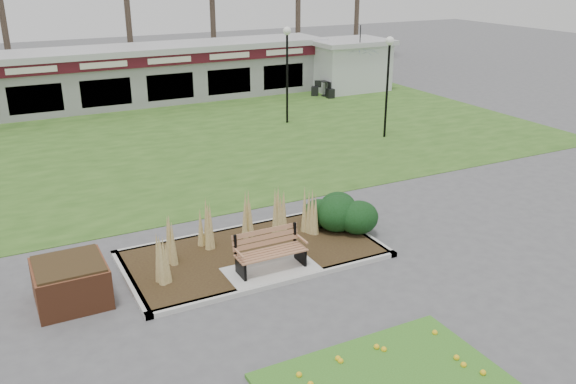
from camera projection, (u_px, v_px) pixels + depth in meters
name	position (u px, v px, depth m)	size (l,w,h in m)	color
ground	(274.00, 277.00, 14.37)	(100.00, 100.00, 0.00)	#515154
lawn	(143.00, 147.00, 24.34)	(34.00, 16.00, 0.02)	#2E561B
planting_bed	(295.00, 231.00, 15.90)	(6.75, 3.40, 1.27)	black
park_bench	(269.00, 250.00, 14.37)	(1.70, 0.66, 0.93)	#A36E49
brick_planter	(71.00, 282.00, 13.15)	(1.50, 1.50, 0.95)	brown
food_pavilion	(99.00, 78.00, 30.43)	(24.60, 3.40, 2.90)	#9A9B9D
service_hut	(349.00, 64.00, 34.57)	(4.40, 3.40, 2.83)	silver
lamp_post_mid_right	(287.00, 54.00, 26.80)	(0.36, 0.36, 4.28)	black
lamp_post_far_right	(388.00, 65.00, 24.59)	(0.34, 0.34, 4.15)	black
bistro_set_d	(326.00, 91.00, 33.27)	(1.53, 1.40, 0.82)	black
patio_umbrella	(359.00, 64.00, 33.27)	(2.41, 2.45, 2.63)	black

